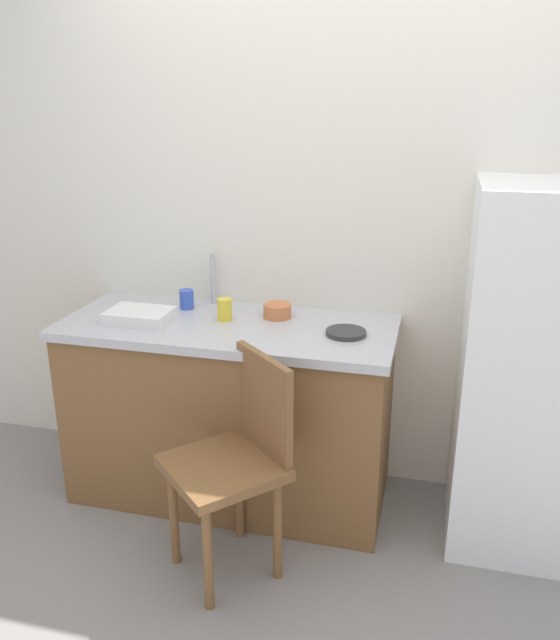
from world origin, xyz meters
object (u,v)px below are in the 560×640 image
hotplate (346,333)px  cup_yellow (225,310)px  chair (237,456)px  cup_blue (187,299)px  dish_tray (140,315)px  terracotta_bowl (277,311)px  refrigerator (529,372)px

hotplate → cup_yellow: size_ratio=1.72×
hotplate → cup_yellow: bearing=174.5°
chair → cup_blue: (-0.44, 0.63, 0.41)m
dish_tray → hotplate: bearing=3.1°
terracotta_bowl → hotplate: size_ratio=0.74×
cup_yellow → cup_blue: (-0.23, 0.11, -0.00)m
refrigerator → cup_blue: bearing=175.1°
refrigerator → chair: refrigerator is taller
chair → cup_yellow: 0.69m
refrigerator → hotplate: refrigerator is taller
dish_tray → terracotta_bowl: (0.58, 0.20, 0.01)m
dish_tray → cup_blue: cup_blue is taller
refrigerator → hotplate: size_ratio=8.86×
dish_tray → terracotta_bowl: terracotta_bowl is taller
chair → dish_tray: dish_tray is taller
hotplate → cup_yellow: 0.56m
refrigerator → cup_yellow: size_ratio=15.21×
hotplate → cup_blue: (-0.78, 0.17, 0.03)m
terracotta_bowl → hotplate: (0.34, -0.15, -0.02)m
terracotta_bowl → chair: bearing=-90.2°
dish_tray → cup_yellow: (0.36, 0.10, 0.02)m
chair → terracotta_bowl: size_ratio=7.08×
terracotta_bowl → cup_yellow: bearing=-156.4°
refrigerator → terracotta_bowl: size_ratio=11.97×
dish_tray → terracotta_bowl: 0.61m
cup_blue → cup_yellow: bearing=-26.8°
chair → hotplate: bearing=96.6°
dish_tray → cup_blue: bearing=58.0°
dish_tray → chair: bearing=-35.5°
dish_tray → terracotta_bowl: size_ratio=2.23×
hotplate → cup_blue: cup_blue is taller
refrigerator → terracotta_bowl: refrigerator is taller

